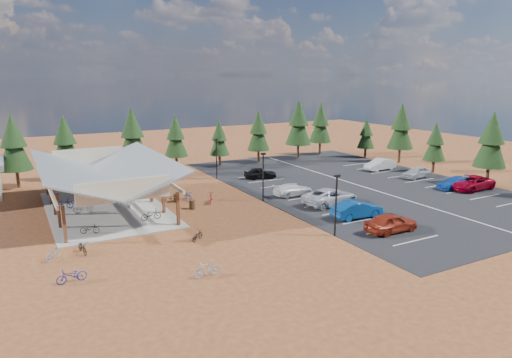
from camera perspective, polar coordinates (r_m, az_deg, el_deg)
name	(u,v)px	position (r m, az deg, el deg)	size (l,w,h in m)	color
ground	(228,213)	(43.85, -3.55, -4.27)	(140.00, 140.00, 0.00)	maroon
asphalt_lot	(357,185)	(56.14, 12.48, -0.71)	(27.00, 44.00, 0.04)	black
concrete_pad	(106,208)	(47.46, -18.25, -3.51)	(10.60, 18.60, 0.10)	gray
bike_pavilion	(103,171)	(46.58, -18.57, 0.95)	(11.65, 19.40, 4.97)	maroon
lamp_post_0	(336,201)	(37.34, 9.97, -2.74)	(0.50, 0.25, 5.14)	black
lamp_post_1	(263,174)	(47.03, 0.90, 0.68)	(0.50, 0.25, 5.14)	black
lamp_post_2	(216,156)	(57.60, -4.97, 2.89)	(0.50, 0.25, 5.14)	black
trash_bin_0	(192,205)	(45.40, -7.97, -3.18)	(0.60, 0.60, 0.90)	#432C18
trash_bin_1	(177,198)	(48.10, -9.91, -2.33)	(0.60, 0.60, 0.90)	#432C18
pine_1	(14,143)	(59.61, -28.05, 3.99)	(3.70, 3.70, 8.62)	#382314
pine_2	(65,141)	(61.02, -22.79, 4.45)	(3.54, 3.54, 8.25)	#382314
pine_3	(132,134)	(61.47, -15.20, 5.49)	(3.86, 3.86, 8.99)	#382314
pine_4	(176,136)	(64.18, -10.02, 5.28)	(3.28, 3.28, 7.63)	#382314
pine_5	(219,138)	(65.83, -4.63, 5.13)	(2.88, 2.88, 6.71)	#382314
pine_6	(258,131)	(68.29, 0.30, 6.06)	(3.39, 3.39, 7.89)	#382314
pine_7	(299,122)	(71.86, 5.34, 7.07)	(4.03, 4.03, 9.38)	#382314
pine_8	(320,123)	(76.23, 8.06, 6.95)	(3.67, 3.67, 8.55)	#382314
pine_10	(492,140)	(61.08, 27.36, 4.35)	(3.78, 3.78, 8.80)	#382314
pine_11	(435,142)	(65.87, 21.50, 4.34)	(2.93, 2.93, 6.83)	#382314
pine_12	(401,126)	(71.54, 17.69, 6.28)	(3.83, 3.83, 8.93)	#382314
pine_13	(366,133)	(74.95, 13.62, 5.55)	(2.70, 2.70, 6.30)	#382314
bike_0	(90,229)	(40.32, -20.08, -5.85)	(0.53, 1.53, 0.80)	black
bike_1	(83,207)	(46.33, -20.77, -3.31)	(0.53, 1.86, 1.12)	#9CA0A4
bike_2	(63,203)	(48.66, -22.97, -2.83)	(0.66, 1.90, 1.00)	navy
bike_3	(82,188)	(54.41, -20.93, -1.08)	(0.46, 1.64, 0.99)	maroon
bike_4	(151,215)	(42.41, -13.01, -4.36)	(0.64, 1.82, 0.96)	black
bike_5	(122,203)	(46.96, -16.39, -2.86)	(0.47, 1.65, 0.99)	gray
bike_6	(124,192)	(51.38, -16.18, -1.60)	(0.56, 1.59, 0.84)	navy
bike_7	(123,184)	(55.19, -16.30, -0.61)	(0.42, 1.47, 0.88)	maroon
bike_8	(82,247)	(36.41, -20.87, -7.97)	(0.63, 1.81, 0.95)	black
bike_9	(53,254)	(35.91, -24.05, -8.52)	(0.46, 1.62, 0.97)	#909498
bike_10	(72,275)	(31.78, -22.05, -11.10)	(0.65, 1.87, 0.98)	navy
bike_12	(197,236)	(36.89, -7.36, -7.03)	(0.54, 1.55, 0.82)	black
bike_13	(207,269)	(30.46, -6.16, -11.12)	(0.51, 1.82, 1.10)	#989AA0
bike_14	(188,195)	(48.68, -8.47, -2.05)	(0.66, 1.88, 0.99)	navy
bike_15	(211,198)	(47.24, -5.68, -2.36)	(0.51, 1.81, 1.09)	maroon
bike_16	(168,198)	(48.43, -10.91, -2.33)	(0.54, 1.54, 0.81)	black
car_0	(391,223)	(39.95, 16.53, -5.24)	(1.91, 4.75, 1.62)	maroon
car_1	(357,209)	(43.00, 12.53, -3.72)	(1.72, 4.92, 1.62)	navy
car_2	(330,197)	(46.83, 9.27, -2.18)	(2.78, 6.04, 1.68)	#B4B5BE
car_3	(293,190)	(49.90, 4.68, -1.33)	(1.86, 4.58, 1.33)	silver
car_4	(260,173)	(57.93, 0.55, 0.74)	(1.65, 4.10, 1.40)	black
car_6	(472,183)	(57.79, 25.36, -0.45)	(2.64, 5.73, 1.59)	maroon
car_7	(456,183)	(57.54, 23.68, -0.44)	(1.96, 4.82, 1.40)	#15439D
car_8	(416,172)	(61.78, 19.40, 0.80)	(1.74, 4.33, 1.47)	#A3A6AB
car_9	(380,164)	(65.43, 15.25, 1.77)	(1.68, 4.82, 1.59)	silver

